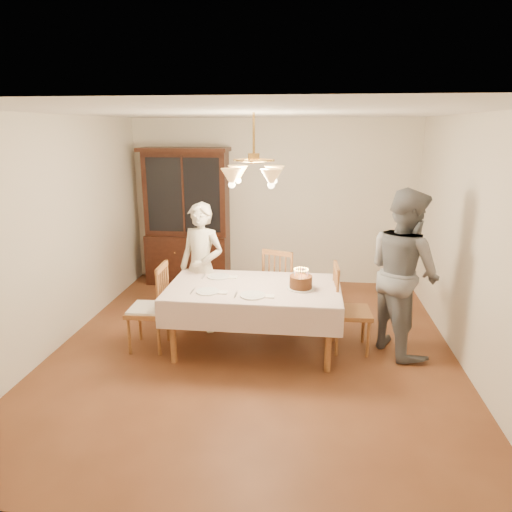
# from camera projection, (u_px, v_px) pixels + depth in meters

# --- Properties ---
(ground) EXTENTS (5.00, 5.00, 0.00)m
(ground) POSITION_uv_depth(u_px,v_px,m) (254.00, 348.00, 5.26)
(ground) COLOR #5D301A
(ground) RESTS_ON ground
(room_shell) EXTENTS (5.00, 5.00, 5.00)m
(room_shell) POSITION_uv_depth(u_px,v_px,m) (254.00, 213.00, 4.83)
(room_shell) COLOR white
(room_shell) RESTS_ON ground
(dining_table) EXTENTS (1.90, 1.10, 0.76)m
(dining_table) POSITION_uv_depth(u_px,v_px,m) (254.00, 293.00, 5.07)
(dining_table) COLOR brown
(dining_table) RESTS_ON ground
(china_hutch) EXTENTS (1.38, 0.54, 2.16)m
(china_hutch) POSITION_uv_depth(u_px,v_px,m) (187.00, 219.00, 7.28)
(china_hutch) COLOR black
(china_hutch) RESTS_ON ground
(chair_far_side) EXTENTS (0.55, 0.54, 1.00)m
(chair_far_side) POSITION_uv_depth(u_px,v_px,m) (282.00, 289.00, 5.88)
(chair_far_side) COLOR brown
(chair_far_side) RESTS_ON ground
(chair_left_end) EXTENTS (0.43, 0.45, 1.00)m
(chair_left_end) POSITION_uv_depth(u_px,v_px,m) (149.00, 310.00, 5.17)
(chair_left_end) COLOR brown
(chair_left_end) RESTS_ON ground
(chair_right_end) EXTENTS (0.44, 0.46, 1.00)m
(chair_right_end) POSITION_uv_depth(u_px,v_px,m) (350.00, 313.00, 5.13)
(chair_right_end) COLOR brown
(chair_right_end) RESTS_ON ground
(elderly_woman) EXTENTS (0.67, 0.54, 1.60)m
(elderly_woman) POSITION_uv_depth(u_px,v_px,m) (202.00, 268.00, 5.57)
(elderly_woman) COLOR beige
(elderly_woman) RESTS_ON ground
(adult_in_grey) EXTENTS (1.03, 1.11, 1.85)m
(adult_in_grey) POSITION_uv_depth(u_px,v_px,m) (404.00, 272.00, 5.01)
(adult_in_grey) COLOR slate
(adult_in_grey) RESTS_ON ground
(birthday_cake) EXTENTS (0.30, 0.30, 0.23)m
(birthday_cake) POSITION_uv_depth(u_px,v_px,m) (301.00, 282.00, 4.95)
(birthday_cake) COLOR white
(birthday_cake) RESTS_ON dining_table
(place_setting_near_left) EXTENTS (0.39, 0.25, 0.02)m
(place_setting_near_left) POSITION_uv_depth(u_px,v_px,m) (209.00, 292.00, 4.86)
(place_setting_near_left) COLOR white
(place_setting_near_left) RESTS_ON dining_table
(place_setting_near_right) EXTENTS (0.42, 0.27, 0.02)m
(place_setting_near_right) POSITION_uv_depth(u_px,v_px,m) (254.00, 295.00, 4.75)
(place_setting_near_right) COLOR white
(place_setting_near_right) RESTS_ON dining_table
(place_setting_far_left) EXTENTS (0.41, 0.26, 0.02)m
(place_setting_far_left) POSITION_uv_depth(u_px,v_px,m) (219.00, 276.00, 5.36)
(place_setting_far_left) COLOR white
(place_setting_far_left) RESTS_ON dining_table
(chandelier) EXTENTS (0.62, 0.62, 0.73)m
(chandelier) POSITION_uv_depth(u_px,v_px,m) (254.00, 175.00, 4.72)
(chandelier) COLOR #BF8C3F
(chandelier) RESTS_ON ground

